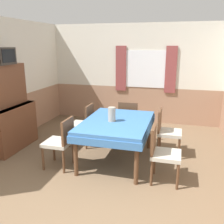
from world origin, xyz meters
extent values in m
cube|color=silver|center=(0.00, 4.60, 1.77)|extent=(4.91, 0.05, 1.65)
cube|color=#9E755B|center=(0.00, 4.60, 0.47)|extent=(4.91, 0.05, 0.95)
cube|color=white|center=(0.30, 4.57, 1.44)|extent=(1.14, 0.01, 0.96)
cube|color=brown|center=(-0.36, 4.55, 1.44)|extent=(0.28, 0.03, 1.19)
cube|color=brown|center=(0.95, 4.55, 1.44)|extent=(0.28, 0.03, 1.19)
cube|color=silver|center=(-2.28, 2.29, 1.77)|extent=(0.05, 4.98, 1.65)
cube|color=#9E755B|center=(-2.28, 2.29, 0.47)|extent=(0.05, 4.98, 0.95)
cube|color=#386BA8|center=(0.18, 2.07, 0.73)|extent=(1.14, 1.60, 0.06)
cube|color=#386BA8|center=(0.18, 2.07, 0.64)|extent=(1.17, 1.63, 0.12)
cylinder|color=brown|center=(-0.32, 1.35, 0.35)|extent=(0.07, 0.07, 0.70)
cylinder|color=brown|center=(0.67, 1.35, 0.35)|extent=(0.07, 0.07, 0.70)
cylinder|color=brown|center=(-0.32, 2.79, 0.35)|extent=(0.07, 0.07, 0.70)
cylinder|color=brown|center=(0.67, 2.79, 0.35)|extent=(0.07, 0.07, 0.70)
cylinder|color=brown|center=(1.28, 2.77, 0.21)|extent=(0.04, 0.04, 0.41)
cylinder|color=brown|center=(1.28, 2.39, 0.21)|extent=(0.04, 0.04, 0.41)
cylinder|color=brown|center=(0.90, 2.77, 0.21)|extent=(0.04, 0.04, 0.41)
cylinder|color=brown|center=(0.90, 2.39, 0.21)|extent=(0.04, 0.04, 0.41)
cube|color=#B7B2A3|center=(1.09, 2.58, 0.44)|extent=(0.44, 0.44, 0.06)
cube|color=brown|center=(0.89, 2.58, 0.68)|extent=(0.04, 0.42, 0.41)
cylinder|color=brown|center=(-0.92, 1.37, 0.21)|extent=(0.04, 0.04, 0.41)
cylinder|color=brown|center=(-0.92, 1.75, 0.21)|extent=(0.04, 0.04, 0.41)
cylinder|color=brown|center=(-0.54, 1.37, 0.21)|extent=(0.04, 0.04, 0.41)
cylinder|color=brown|center=(-0.54, 1.75, 0.21)|extent=(0.04, 0.04, 0.41)
cube|color=#B7B2A3|center=(-0.73, 1.56, 0.44)|extent=(0.44, 0.44, 0.06)
cube|color=brown|center=(-0.53, 1.56, 0.68)|extent=(0.04, 0.42, 0.41)
cylinder|color=brown|center=(1.28, 1.75, 0.21)|extent=(0.04, 0.04, 0.41)
cylinder|color=brown|center=(1.28, 1.37, 0.21)|extent=(0.04, 0.04, 0.41)
cylinder|color=brown|center=(0.90, 1.75, 0.21)|extent=(0.04, 0.04, 0.41)
cylinder|color=brown|center=(0.90, 1.37, 0.21)|extent=(0.04, 0.04, 0.41)
cube|color=#B7B2A3|center=(1.09, 1.56, 0.44)|extent=(0.44, 0.44, 0.06)
cube|color=brown|center=(0.89, 1.56, 0.68)|extent=(0.04, 0.42, 0.41)
cylinder|color=brown|center=(-0.92, 2.39, 0.21)|extent=(0.04, 0.04, 0.41)
cylinder|color=brown|center=(-0.92, 2.77, 0.21)|extent=(0.04, 0.04, 0.41)
cylinder|color=brown|center=(-0.54, 2.39, 0.21)|extent=(0.04, 0.04, 0.41)
cylinder|color=brown|center=(-0.54, 2.77, 0.21)|extent=(0.04, 0.04, 0.41)
cube|color=#B7B2A3|center=(-0.73, 2.58, 0.44)|extent=(0.44, 0.44, 0.06)
cube|color=brown|center=(-0.53, 2.58, 0.68)|extent=(0.04, 0.42, 0.41)
cylinder|color=brown|center=(-0.01, 3.39, 0.21)|extent=(0.04, 0.04, 0.41)
cylinder|color=brown|center=(0.37, 3.39, 0.21)|extent=(0.04, 0.04, 0.41)
cylinder|color=brown|center=(-0.01, 3.01, 0.21)|extent=(0.04, 0.04, 0.41)
cylinder|color=brown|center=(0.37, 3.01, 0.21)|extent=(0.04, 0.04, 0.41)
cube|color=#B7B2A3|center=(0.18, 3.20, 0.44)|extent=(0.44, 0.44, 0.06)
cube|color=brown|center=(0.18, 3.00, 0.68)|extent=(0.42, 0.04, 0.41)
cube|color=brown|center=(-2.02, 2.05, 0.44)|extent=(0.44, 1.14, 0.88)
cube|color=brown|center=(-2.02, 2.05, 0.87)|extent=(0.46, 1.16, 0.02)
cube|color=brown|center=(-2.07, 2.05, 1.29)|extent=(0.24, 1.02, 0.81)
cube|color=#2D2823|center=(-2.03, 2.02, 1.85)|extent=(0.28, 0.45, 0.32)
cube|color=black|center=(-1.88, 2.02, 1.86)|extent=(0.01, 0.37, 0.24)
cylinder|color=#A39989|center=(0.10, 2.01, 0.89)|extent=(0.13, 0.13, 0.25)
camera|label=1|loc=(1.23, -2.02, 2.06)|focal=40.00mm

